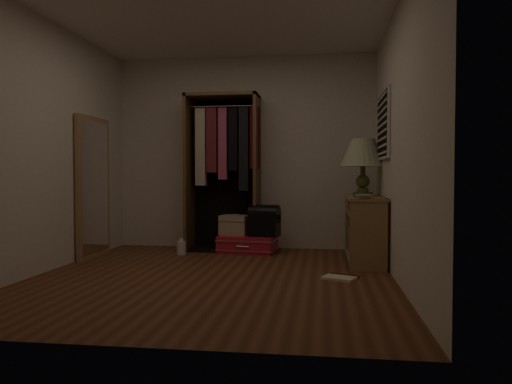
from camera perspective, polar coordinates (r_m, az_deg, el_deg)
ground at (r=4.95m, az=-5.00°, el=-9.66°), size 4.00×4.00×0.00m
room_walls at (r=4.90m, az=-4.07°, el=7.85°), size 3.52×4.02×2.60m
console_bookshelf at (r=5.82m, az=12.30°, el=-4.06°), size 0.42×1.12×0.75m
open_wardrobe at (r=6.63m, az=-3.52°, el=3.87°), size 0.97×0.50×2.05m
floor_mirror at (r=6.37m, az=-18.09°, el=0.55°), size 0.06×0.80×1.70m
pink_suitcase at (r=6.44m, az=-0.94°, el=-5.94°), size 0.77×0.60×0.22m
train_case at (r=6.49m, az=-2.38°, el=-3.77°), size 0.43×0.35×0.27m
black_bag at (r=6.31m, az=0.97°, el=-3.22°), size 0.41×0.31×0.40m
table_lamp at (r=6.15m, az=12.13°, el=4.25°), size 0.63×0.63×0.68m
brass_tray at (r=5.69m, az=12.46°, el=-0.49°), size 0.29×0.29×0.02m
ceramic_bowl at (r=5.32m, az=12.24°, el=-0.52°), size 0.21×0.21×0.04m
white_jug at (r=6.34m, az=-8.52°, el=-6.30°), size 0.14×0.14×0.20m
floor_book at (r=4.93m, az=9.64°, el=-9.59°), size 0.37×0.34×0.03m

